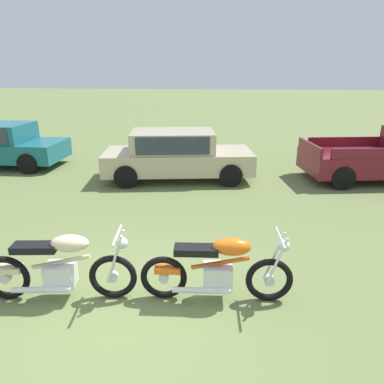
{
  "coord_description": "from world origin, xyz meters",
  "views": [
    {
      "loc": [
        1.36,
        -3.96,
        3.07
      ],
      "look_at": [
        0.62,
        2.46,
        0.85
      ],
      "focal_mm": 33.14,
      "sensor_mm": 36.0,
      "label": 1
    }
  ],
  "objects": [
    {
      "name": "motorcycle_orange",
      "position": [
        1.23,
        0.32,
        0.48
      ],
      "size": [
        2.12,
        0.64,
        1.02
      ],
      "rotation": [
        0.0,
        0.0,
        0.07
      ],
      "color": "black",
      "rests_on": "ground"
    },
    {
      "name": "motorcycle_cream",
      "position": [
        -0.95,
        0.1,
        0.49
      ],
      "size": [
        2.16,
        0.7,
        1.02
      ],
      "rotation": [
        0.0,
        0.0,
        0.13
      ],
      "color": "black",
      "rests_on": "ground"
    },
    {
      "name": "ground_plane",
      "position": [
        0.0,
        0.0,
        0.0
      ],
      "size": [
        120.0,
        120.0,
        0.0
      ],
      "primitive_type": "plane",
      "color": "olive"
    },
    {
      "name": "car_beige",
      "position": [
        -0.27,
        6.11,
        0.8
      ],
      "size": [
        4.51,
        2.39,
        1.43
      ],
      "rotation": [
        0.0,
        0.0,
        0.16
      ],
      "color": "#BCAD8C",
      "rests_on": "ground"
    }
  ]
}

